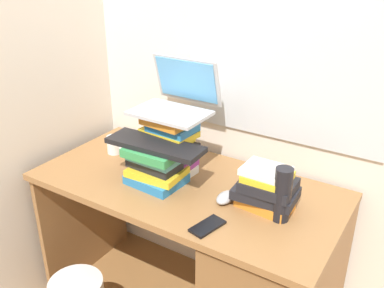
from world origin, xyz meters
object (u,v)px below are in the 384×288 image
object	(u,v)px
book_stack_side	(266,188)
mug	(115,145)
book_stack_tall	(170,144)
cell_phone	(207,226)
desk	(249,276)
laptop	(177,99)
water_bottle	(282,194)
computer_mouse	(225,197)
book_stack_keyboard_riser	(155,166)
keyboard	(155,145)

from	to	relation	value
book_stack_side	mug	bearing A→B (deg)	176.35
book_stack_tall	cell_phone	xyz separation A→B (m)	(0.36, -0.28, -0.13)
desk	book_stack_tall	size ratio (longest dim) A/B	4.88
laptop	water_bottle	size ratio (longest dim) A/B	1.52
cell_phone	book_stack_tall	bearing A→B (deg)	154.92
water_bottle	computer_mouse	bearing A→B (deg)	-179.51
book_stack_keyboard_riser	water_bottle	distance (m)	0.55
book_stack_tall	computer_mouse	world-z (taller)	book_stack_tall
book_stack_side	mug	size ratio (longest dim) A/B	2.30
computer_mouse	desk	bearing A→B (deg)	5.29
book_stack_keyboard_riser	keyboard	world-z (taller)	keyboard
book_stack_tall	laptop	world-z (taller)	laptop
book_stack_side	cell_phone	bearing A→B (deg)	-117.14
computer_mouse	mug	bearing A→B (deg)	171.42
water_bottle	mug	bearing A→B (deg)	173.72
cell_phone	computer_mouse	bearing A→B (deg)	111.31
laptop	water_bottle	world-z (taller)	laptop
book_stack_tall	cell_phone	world-z (taller)	book_stack_tall
mug	water_bottle	size ratio (longest dim) A/B	0.51
desk	keyboard	bearing A→B (deg)	-175.09
book_stack_keyboard_riser	water_bottle	world-z (taller)	water_bottle
book_stack_keyboard_riser	cell_phone	world-z (taller)	book_stack_keyboard_riser
laptop	water_bottle	distance (m)	0.62
book_stack_keyboard_riser	mug	distance (m)	0.37
book_stack_side	laptop	distance (m)	0.55
book_stack_keyboard_riser	mug	size ratio (longest dim) A/B	2.25
book_stack_side	computer_mouse	distance (m)	0.17
desk	book_stack_keyboard_riser	world-z (taller)	book_stack_keyboard_riser
desk	book_stack_tall	xyz separation A→B (m)	(-0.45, 0.08, 0.46)
book_stack_keyboard_riser	laptop	bearing A→B (deg)	92.64
book_stack_tall	mug	xyz separation A→B (m)	(-0.34, 0.01, -0.09)
mug	cell_phone	xyz separation A→B (m)	(0.69, -0.29, -0.04)
computer_mouse	cell_phone	world-z (taller)	computer_mouse
book_stack_keyboard_riser	book_stack_side	xyz separation A→B (m)	(0.47, 0.08, 0.00)
book_stack_keyboard_riser	computer_mouse	bearing A→B (deg)	5.16
laptop	cell_phone	distance (m)	0.59
mug	water_bottle	distance (m)	0.90
keyboard	water_bottle	distance (m)	0.56
keyboard	laptop	bearing A→B (deg)	90.33
desk	laptop	bearing A→B (deg)	162.60
book_stack_side	mug	distance (m)	0.82
water_bottle	cell_phone	bearing A→B (deg)	-136.64
laptop	computer_mouse	distance (m)	0.48
book_stack_tall	water_bottle	world-z (taller)	book_stack_tall
desk	laptop	size ratio (longest dim) A/B	4.08
book_stack_side	keyboard	bearing A→B (deg)	-170.91
book_stack_side	laptop	bearing A→B (deg)	167.80
keyboard	book_stack_keyboard_riser	bearing A→B (deg)	-119.91
laptop	keyboard	size ratio (longest dim) A/B	0.77
cell_phone	book_stack_keyboard_riser	bearing A→B (deg)	168.44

